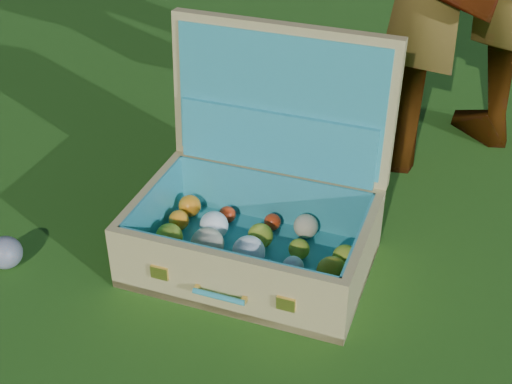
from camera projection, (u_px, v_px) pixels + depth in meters
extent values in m
plane|color=#215114|center=(318.00, 294.00, 1.61)|extent=(60.00, 60.00, 0.00)
sphere|color=teal|center=(5.00, 253.00, 1.68)|extent=(0.08, 0.08, 0.08)
cube|color=tan|center=(251.00, 262.00, 1.69)|extent=(0.60, 0.46, 0.02)
cube|color=tan|center=(223.00, 284.00, 1.52)|extent=(0.54, 0.12, 0.16)
cube|color=tan|center=(275.00, 199.00, 1.79)|extent=(0.54, 0.12, 0.16)
cube|color=tan|center=(150.00, 216.00, 1.73)|extent=(0.08, 0.32, 0.16)
cube|color=tan|center=(362.00, 263.00, 1.58)|extent=(0.08, 0.32, 0.16)
cube|color=teal|center=(251.00, 258.00, 1.69)|extent=(0.56, 0.41, 0.01)
cube|color=teal|center=(225.00, 277.00, 1.52)|extent=(0.50, 0.10, 0.14)
cube|color=teal|center=(273.00, 199.00, 1.77)|extent=(0.50, 0.10, 0.14)
cube|color=teal|center=(155.00, 213.00, 1.72)|extent=(0.07, 0.32, 0.14)
cube|color=teal|center=(356.00, 258.00, 1.58)|extent=(0.07, 0.32, 0.14)
cube|color=tan|center=(282.00, 99.00, 1.67)|extent=(0.54, 0.16, 0.36)
cube|color=teal|center=(279.00, 102.00, 1.66)|extent=(0.50, 0.12, 0.32)
cube|color=teal|center=(276.00, 142.00, 1.70)|extent=(0.48, 0.12, 0.15)
cube|color=#F2C659|center=(159.00, 273.00, 1.55)|extent=(0.04, 0.01, 0.03)
cube|color=#F2C659|center=(286.00, 304.00, 1.47)|extent=(0.04, 0.01, 0.03)
cylinder|color=teal|center=(219.00, 297.00, 1.51)|extent=(0.12, 0.03, 0.01)
cube|color=#F2C659|center=(197.00, 289.00, 1.53)|extent=(0.01, 0.02, 0.01)
cube|color=#F2C659|center=(244.00, 300.00, 1.50)|extent=(0.01, 0.02, 0.01)
sphere|color=gold|center=(149.00, 255.00, 1.64)|extent=(0.06, 0.06, 0.06)
sphere|color=gold|center=(192.00, 264.00, 1.61)|extent=(0.07, 0.07, 0.07)
sphere|color=orange|center=(233.00, 277.00, 1.58)|extent=(0.05, 0.05, 0.05)
sphere|color=navy|center=(280.00, 287.00, 1.55)|extent=(0.06, 0.06, 0.06)
sphere|color=gold|center=(321.00, 297.00, 1.52)|extent=(0.07, 0.07, 0.07)
sphere|color=gold|center=(169.00, 237.00, 1.70)|extent=(0.07, 0.07, 0.07)
sphere|color=beige|center=(207.00, 244.00, 1.66)|extent=(0.08, 0.08, 0.08)
sphere|color=white|center=(249.00, 252.00, 1.64)|extent=(0.08, 0.08, 0.08)
sphere|color=white|center=(293.00, 267.00, 1.62)|extent=(0.05, 0.05, 0.05)
sphere|color=gold|center=(332.00, 272.00, 1.59)|extent=(0.07, 0.07, 0.07)
sphere|color=orange|center=(179.00, 220.00, 1.76)|extent=(0.05, 0.05, 0.05)
sphere|color=white|center=(214.00, 225.00, 1.73)|extent=(0.07, 0.07, 0.07)
sphere|color=gold|center=(260.00, 236.00, 1.70)|extent=(0.06, 0.06, 0.06)
sphere|color=gold|center=(299.00, 249.00, 1.67)|extent=(0.05, 0.05, 0.05)
sphere|color=gold|center=(345.00, 257.00, 1.64)|extent=(0.06, 0.06, 0.06)
sphere|color=orange|center=(190.00, 206.00, 1.81)|extent=(0.06, 0.06, 0.06)
sphere|color=red|center=(227.00, 214.00, 1.79)|extent=(0.04, 0.04, 0.04)
sphere|color=red|center=(272.00, 222.00, 1.77)|extent=(0.04, 0.04, 0.04)
sphere|color=beige|center=(306.00, 226.00, 1.74)|extent=(0.06, 0.06, 0.06)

